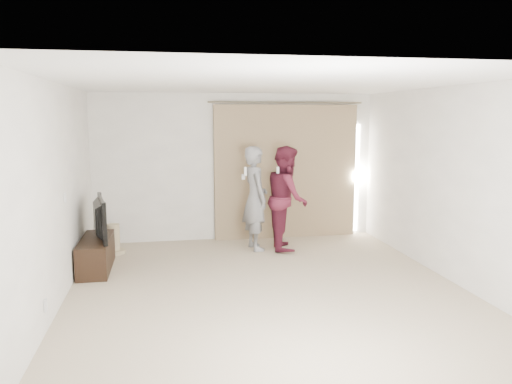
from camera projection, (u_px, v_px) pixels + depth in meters
floor at (267, 289)px, 6.42m from camera, size 5.50×5.50×0.00m
wall_back at (236, 167)px, 8.90m from camera, size 5.00×0.04×2.60m
wall_left at (56, 195)px, 5.78m from camera, size 0.04×5.50×2.60m
ceiling at (268, 83)px, 6.03m from camera, size 5.00×5.50×0.01m
curtain at (287, 172)px, 9.01m from camera, size 2.80×0.11×2.46m
tv_console at (96, 254)px, 7.20m from camera, size 0.41×1.19×0.46m
tv at (94, 218)px, 7.12m from camera, size 0.32×1.04×0.60m
scratching_post at (114, 242)px, 8.04m from camera, size 0.36×0.36×0.48m
person_man at (255, 198)px, 8.22m from camera, size 0.51×0.69×1.72m
person_woman at (287, 198)px, 8.26m from camera, size 0.75×0.91×1.72m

